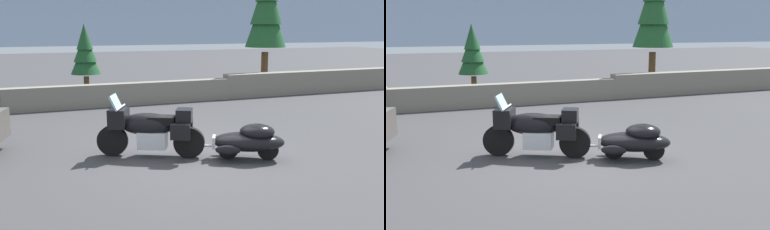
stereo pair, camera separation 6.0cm
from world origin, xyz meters
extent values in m
plane|color=#38383A|center=(0.00, 0.00, 0.00)|extent=(80.00, 80.00, 0.00)
cube|color=slate|center=(0.00, 6.36, 0.39)|extent=(8.00, 0.45, 0.78)
cube|color=slate|center=(8.00, 6.43, 0.46)|extent=(8.00, 0.55, 0.93)
cube|color=#8C9EB7|center=(0.00, 96.40, 8.00)|extent=(240.00, 80.00, 16.00)
cylinder|color=black|center=(-1.50, 0.47, 0.33)|extent=(0.65, 0.42, 0.66)
cylinder|color=black|center=(-0.02, -0.26, 0.33)|extent=(0.65, 0.42, 0.66)
cube|color=silver|center=(-0.71, 0.08, 0.38)|extent=(0.73, 0.66, 0.36)
ellipsoid|color=black|center=(-0.80, 0.13, 0.71)|extent=(1.27, 0.92, 0.48)
cube|color=black|center=(-1.37, 0.40, 0.83)|extent=(0.55, 0.63, 0.40)
cube|color=#9EB7C6|center=(-1.41, 0.42, 1.16)|extent=(0.36, 0.48, 0.34)
cube|color=black|center=(-0.54, -0.01, 0.81)|extent=(0.66, 0.57, 0.16)
cube|color=black|center=(-0.11, -0.22, 0.91)|extent=(0.46, 0.50, 0.28)
cube|color=black|center=(-0.29, -0.46, 0.63)|extent=(0.43, 0.32, 0.32)
cube|color=black|center=(-0.02, 0.08, 0.63)|extent=(0.43, 0.32, 0.32)
cylinder|color=silver|center=(-1.32, 0.38, 1.06)|extent=(0.34, 0.65, 0.04)
cylinder|color=silver|center=(-1.46, 0.44, 0.58)|extent=(0.26, 0.17, 0.54)
cylinder|color=black|center=(0.72, -0.62, 0.22)|extent=(0.44, 0.28, 0.44)
cylinder|color=black|center=(1.46, -0.98, 0.22)|extent=(0.44, 0.28, 0.44)
ellipsoid|color=black|center=(1.09, -0.80, 0.38)|extent=(1.65, 1.27, 0.40)
ellipsoid|color=black|center=(1.25, -0.88, 0.60)|extent=(0.89, 0.82, 0.32)
cube|color=silver|center=(0.45, -0.49, 0.36)|extent=(0.19, 0.31, 0.24)
ellipsoid|color=black|center=(0.58, -0.91, 0.28)|extent=(0.53, 0.35, 0.20)
ellipsoid|color=black|center=(0.86, -0.33, 0.28)|extent=(0.53, 0.35, 0.20)
cylinder|color=silver|center=(0.10, -0.32, 0.27)|extent=(0.65, 0.35, 0.05)
cylinder|color=brown|center=(6.51, 7.83, 0.83)|extent=(0.30, 0.30, 1.66)
cone|color=#1E5128|center=(6.51, 7.83, 3.19)|extent=(1.74, 1.74, 2.62)
cylinder|color=brown|center=(-1.01, 8.55, 0.41)|extent=(0.21, 0.21, 0.82)
cone|color=#194723|center=(-1.01, 8.55, 1.58)|extent=(1.15, 1.15, 1.30)
cone|color=#194723|center=(-1.01, 8.55, 1.97)|extent=(0.89, 0.89, 1.14)
cone|color=#194723|center=(-1.01, 8.55, 2.37)|extent=(0.63, 0.63, 0.98)
camera|label=1|loc=(-3.05, -8.38, 2.72)|focal=39.85mm
camera|label=2|loc=(-2.99, -8.40, 2.72)|focal=39.85mm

